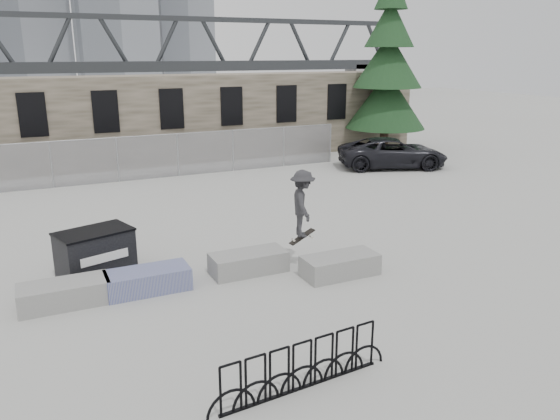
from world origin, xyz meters
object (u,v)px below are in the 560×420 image
object	(u,v)px
planter_offset	(340,264)
dumpster	(95,253)
bike_rack	(302,366)
spruce_tree	(388,69)
suv	(393,153)
planter_center_left	(148,279)
planter_center_right	(248,261)
planter_far_left	(64,293)
skateboarder	(303,204)

from	to	relation	value
planter_offset	dumpster	bearing A→B (deg)	154.49
bike_rack	spruce_tree	xyz separation A→B (m)	(15.17, 18.87, 4.29)
suv	spruce_tree	bearing A→B (deg)	-9.92
planter_offset	planter_center_left	bearing A→B (deg)	166.25
dumpster	planter_center_left	bearing A→B (deg)	-74.99
suv	planter_center_right	bearing A→B (deg)	149.72
planter_far_left	spruce_tree	size ratio (longest dim) A/B	0.17
planter_center_right	spruce_tree	distance (m)	20.05
dumpster	skateboarder	size ratio (longest dim) A/B	1.04
spruce_tree	planter_center_right	bearing A→B (deg)	-135.92
bike_rack	planter_center_right	bearing A→B (deg)	77.90
skateboarder	planter_center_left	bearing A→B (deg)	106.82
planter_offset	dumpster	size ratio (longest dim) A/B	0.95
planter_offset	planter_far_left	bearing A→B (deg)	169.82
planter_center_left	skateboarder	world-z (taller)	skateboarder
planter_center_right	spruce_tree	xyz separation A→B (m)	(14.05, 13.60, 4.43)
planter_far_left	bike_rack	world-z (taller)	bike_rack
planter_far_left	planter_center_left	distance (m)	1.91
planter_far_left	planter_center_right	size ratio (longest dim) A/B	1.00
planter_far_left	suv	world-z (taller)	suv
planter_far_left	dumpster	distance (m)	1.83
suv	skateboarder	size ratio (longest dim) A/B	2.68
planter_offset	spruce_tree	bearing A→B (deg)	51.10
spruce_tree	suv	bearing A→B (deg)	-120.23
dumpster	suv	xyz separation A→B (m)	(15.41, 8.11, 0.14)
planter_center_left	skateboarder	xyz separation A→B (m)	(4.24, 0.00, 1.42)
planter_offset	spruce_tree	size ratio (longest dim) A/B	0.17
planter_center_left	skateboarder	size ratio (longest dim) A/B	0.99
planter_center_left	spruce_tree	world-z (taller)	spruce_tree
dumpster	suv	size ratio (longest dim) A/B	0.39
planter_offset	dumpster	distance (m)	6.39
spruce_tree	suv	size ratio (longest dim) A/B	2.12
planter_far_left	planter_center_right	bearing A→B (deg)	0.20
bike_rack	spruce_tree	size ratio (longest dim) A/B	0.31
bike_rack	spruce_tree	world-z (taller)	spruce_tree
planter_center_right	spruce_tree	size ratio (longest dim) A/B	0.17
planter_far_left	planter_offset	bearing A→B (deg)	-10.18
skateboarder	planter_far_left	bearing A→B (deg)	106.49
bike_rack	planter_center_left	bearing A→B (deg)	106.45
planter_offset	bike_rack	world-z (taller)	bike_rack
dumpster	bike_rack	world-z (taller)	dumpster
planter_far_left	planter_center_left	size ratio (longest dim) A/B	1.00
planter_far_left	dumpster	xyz separation A→B (m)	(0.91, 1.55, 0.32)
suv	skateboarder	bearing A→B (deg)	153.94
planter_far_left	skateboarder	size ratio (longest dim) A/B	0.99
dumpster	suv	distance (m)	17.41
dumpster	bike_rack	size ratio (longest dim) A/B	0.59
planter_offset	suv	world-z (taller)	suv
spruce_tree	planter_center_left	bearing A→B (deg)	-140.76
planter_center_right	bike_rack	xyz separation A→B (m)	(-1.13, -5.27, 0.14)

